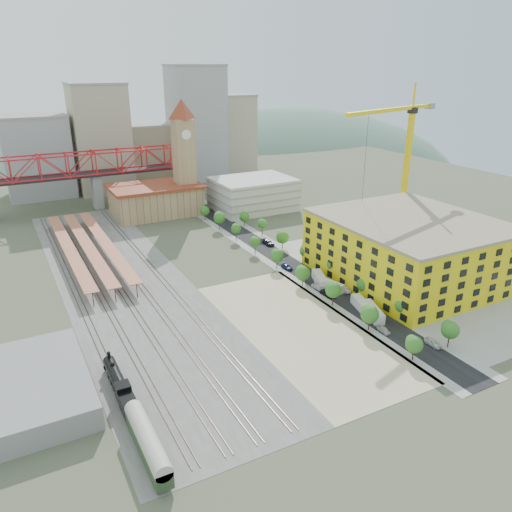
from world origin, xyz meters
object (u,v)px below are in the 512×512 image
coach (148,443)px  tower_crane (404,147)px  site_trailer_b (362,306)px  car_0 (384,330)px  site_trailer_c (329,285)px  site_trailer_d (320,279)px  locomotive (119,385)px  site_trailer_a (373,312)px  clock_tower (184,146)px  construction_building (409,249)px

coach → tower_crane: 133.72m
site_trailer_b → car_0: bearing=-89.4°
site_trailer_b → car_0: size_ratio=2.39×
site_trailer_c → site_trailer_d: 4.84m
locomotive → site_trailer_b: size_ratio=2.21×
site_trailer_a → clock_tower: bearing=112.6°
site_trailer_b → car_0: 12.28m
construction_building → clock_tower: bearing=108.8°
locomotive → site_trailer_d: 70.70m
tower_crane → site_trailer_a: bearing=-137.3°
clock_tower → car_0: bearing=-87.7°
site_trailer_a → site_trailer_d: 23.95m
locomotive → site_trailer_b: 66.24m
clock_tower → construction_building: bearing=-71.2°
car_0 → site_trailer_d: bearing=87.0°
construction_building → site_trailer_c: bearing=171.1°
site_trailer_c → car_0: (-3.00, -26.77, -0.61)m
construction_building → coach: bearing=-158.5°
site_trailer_d → clock_tower: bearing=114.7°
locomotive → tower_crane: 125.65m
clock_tower → site_trailer_c: clock_tower is taller
tower_crane → site_trailer_d: size_ratio=5.65×
clock_tower → car_0: size_ratio=12.80×
construction_building → tower_crane: 43.04m
clock_tower → site_trailer_d: bearing=-85.0°
coach → locomotive: bearing=90.0°
site_trailer_c → site_trailer_d: bearing=76.9°
locomotive → tower_crane: bearing=21.6°
construction_building → coach: (-92.00, -36.20, -6.42)m
site_trailer_b → site_trailer_d: size_ratio=0.99×
site_trailer_b → site_trailer_c: bearing=104.8°
clock_tower → site_trailer_b: (8.00, -110.80, -27.37)m
coach → site_trailer_d: (66.00, 45.11, -1.65)m
site_trailer_a → site_trailer_b: size_ratio=1.04×
clock_tower → site_trailer_b: size_ratio=5.35×
tower_crane → site_trailer_d: bearing=-157.6°
locomotive → clock_tower: bearing=63.5°
tower_crane → car_0: tower_crane is taller
locomotive → site_trailer_d: (66.00, 25.35, -0.66)m
site_trailer_b → car_0: site_trailer_b is taller
tower_crane → site_trailer_b: bearing=-140.2°
construction_building → locomotive: 93.75m
site_trailer_a → site_trailer_c: (0.00, 19.10, -0.07)m
construction_building → site_trailer_b: size_ratio=5.21×
site_trailer_b → site_trailer_c: (0.00, 14.87, -0.02)m
construction_building → site_trailer_a: size_ratio=5.02×
construction_building → tower_crane: tower_crane is taller
coach → site_trailer_c: bearing=31.4°
site_trailer_a → site_trailer_c: bearing=108.6°
site_trailer_b → site_trailer_c: size_ratio=1.02×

